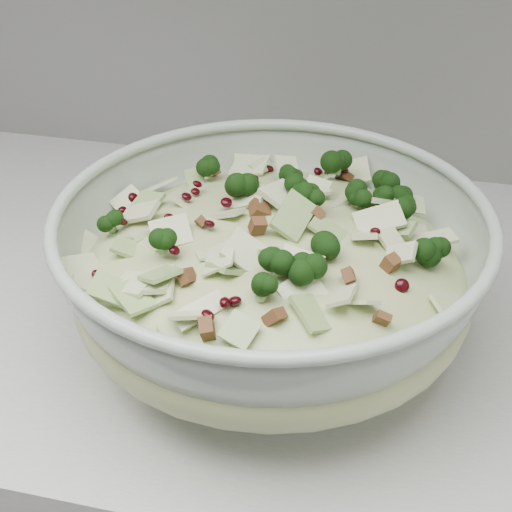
{
  "coord_description": "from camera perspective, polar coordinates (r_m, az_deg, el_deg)",
  "views": [
    {
      "loc": [
        0.42,
        1.11,
        1.33
      ],
      "look_at": [
        0.31,
        1.59,
        1.01
      ],
      "focal_mm": 50.0,
      "sensor_mm": 36.0,
      "label": 1
    }
  ],
  "objects": [
    {
      "name": "mixing_bowl",
      "position": [
        0.61,
        1.24,
        -1.7
      ],
      "size": [
        0.4,
        0.4,
        0.15
      ],
      "rotation": [
        0.0,
        0.0,
        -0.13
      ],
      "color": "#A3B3A3",
      "rests_on": "counter"
    },
    {
      "name": "salad",
      "position": [
        0.6,
        1.26,
        0.13
      ],
      "size": [
        0.38,
        0.38,
        0.15
      ],
      "rotation": [
        0.0,
        0.0,
        0.13
      ],
      "color": "#B9BD81",
      "rests_on": "mixing_bowl"
    },
    {
      "name": "counter",
      "position": [
        1.14,
        -14.92,
        -18.3
      ],
      "size": [
        3.6,
        0.6,
        0.9
      ],
      "primitive_type": "cube",
      "color": "silver",
      "rests_on": "floor"
    }
  ]
}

